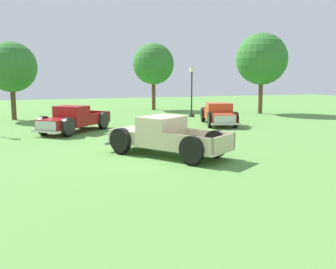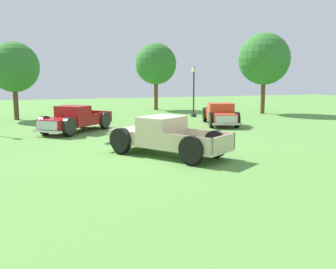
# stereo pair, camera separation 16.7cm
# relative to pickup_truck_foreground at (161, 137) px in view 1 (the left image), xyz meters

# --- Properties ---
(ground_plane) EXTENTS (80.00, 80.00, 0.00)m
(ground_plane) POSITION_rel_pickup_truck_foreground_xyz_m (-0.25, 0.01, -0.78)
(ground_plane) COLOR #5B9342
(pickup_truck_foreground) EXTENTS (4.63, 5.43, 1.63)m
(pickup_truck_foreground) POSITION_rel_pickup_truck_foreground_xyz_m (0.00, 0.00, 0.00)
(pickup_truck_foreground) COLOR #C6B793
(pickup_truck_foreground) RESTS_ON ground_plane
(pickup_truck_behind_left) EXTENTS (4.75, 4.91, 1.55)m
(pickup_truck_behind_left) POSITION_rel_pickup_truck_foreground_xyz_m (-3.00, 7.72, -0.04)
(pickup_truck_behind_left) COLOR maroon
(pickup_truck_behind_left) RESTS_ON ground_plane
(pickup_truck_behind_right) EXTENTS (2.97, 5.08, 1.47)m
(pickup_truck_behind_right) POSITION_rel_pickup_truck_foreground_xyz_m (6.63, 8.13, -0.08)
(pickup_truck_behind_right) COLOR #D14723
(pickup_truck_behind_right) RESTS_ON ground_plane
(lamp_post_far) EXTENTS (0.36, 0.36, 3.97)m
(lamp_post_far) POSITION_rel_pickup_truck_foreground_xyz_m (6.85, 13.60, 1.31)
(lamp_post_far) COLOR #2D2D33
(lamp_post_far) RESTS_ON ground_plane
(oak_tree_east) EXTENTS (3.85, 3.85, 6.25)m
(oak_tree_east) POSITION_rel_pickup_truck_foreground_xyz_m (5.74, 20.49, 3.52)
(oak_tree_east) COLOR brown
(oak_tree_east) RESTS_ON ground_plane
(oak_tree_west) EXTENTS (3.68, 3.68, 5.72)m
(oak_tree_west) POSITION_rel_pickup_truck_foreground_xyz_m (-6.46, 15.78, 3.09)
(oak_tree_west) COLOR brown
(oak_tree_west) RESTS_ON ground_plane
(oak_tree_center) EXTENTS (4.36, 4.36, 6.82)m
(oak_tree_center) POSITION_rel_pickup_truck_foreground_xyz_m (13.46, 14.21, 3.85)
(oak_tree_center) COLOR brown
(oak_tree_center) RESTS_ON ground_plane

